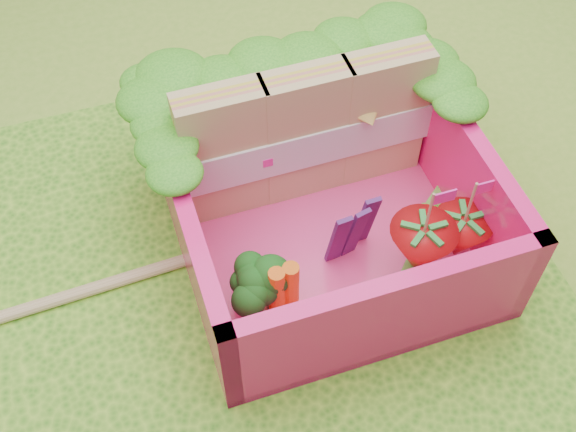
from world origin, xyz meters
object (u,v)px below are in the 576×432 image
Objects in this scene: sandwich_stack at (306,134)px; broccoli at (253,287)px; strawberry_left at (420,250)px; strawberry_right at (460,237)px; bento_box at (328,202)px.

broccoli is at bearing -126.28° from sandwich_stack.
sandwich_stack reaches higher than broccoli.
strawberry_right is (0.20, 0.02, -0.01)m from strawberry_left.
strawberry_right is (0.50, -0.30, -0.09)m from bento_box.
strawberry_right reaches higher than broccoli.
sandwich_stack reaches higher than strawberry_right.
bento_box is 0.51m from broccoli.
broccoli is 0.73m from strawberry_left.
sandwich_stack reaches higher than bento_box.
bento_box is at bearing 32.76° from broccoli.
strawberry_left is at bearing -64.51° from sandwich_stack.
broccoli is (-0.42, -0.27, -0.06)m from bento_box.
strawberry_left is at bearing -3.14° from broccoli.
sandwich_stack is 0.74m from broccoli.
bento_box is at bearing 149.40° from strawberry_right.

